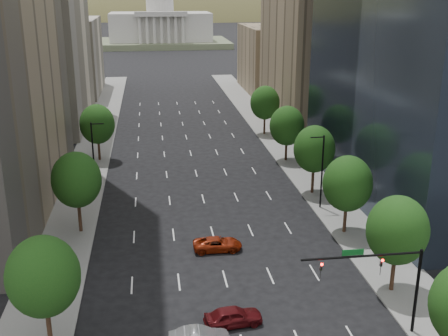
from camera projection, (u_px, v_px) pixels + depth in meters
name	position (u px, v px, depth m)	size (l,w,h in m)	color
sidewalk_left	(76.00, 204.00, 66.52)	(6.00, 200.00, 0.15)	slate
sidewalk_right	(323.00, 192.00, 70.50)	(6.00, 200.00, 0.15)	slate
midrise_cream_left	(42.00, 31.00, 100.33)	(14.00, 30.00, 35.00)	beige
filler_left	(70.00, 57.00, 134.05)	(14.00, 26.00, 18.00)	beige
parking_tan_right	(312.00, 43.00, 104.70)	(14.00, 30.00, 30.00)	#8C7759
filler_right	(273.00, 59.00, 137.95)	(14.00, 26.00, 16.00)	#8C7759
tree_right_1	(397.00, 230.00, 45.94)	(5.20, 5.20, 8.75)	#382316
tree_right_2	(348.00, 184.00, 57.28)	(5.20, 5.20, 8.61)	#382316
tree_right_3	(314.00, 149.00, 68.49)	(5.20, 5.20, 8.89)	#382316
tree_right_4	(287.00, 126.00, 81.80)	(5.20, 5.20, 8.46)	#382316
tree_right_5	(265.00, 103.00, 96.77)	(5.20, 5.20, 8.75)	#382316
tree_left_0	(43.00, 277.00, 38.59)	(5.20, 5.20, 8.75)	#382316
tree_left_1	(77.00, 180.00, 57.34)	(5.20, 5.20, 8.97)	#382316
tree_left_2	(97.00, 124.00, 81.91)	(5.20, 5.20, 8.68)	#382316
streetlight_rn	(322.00, 170.00, 64.04)	(1.70, 0.20, 9.00)	black
streetlight_ln	(94.00, 154.00, 70.00)	(1.70, 0.20, 9.00)	black
traffic_signal	(387.00, 275.00, 40.03)	(9.12, 0.40, 7.38)	black
capitol	(161.00, 26.00, 244.41)	(60.00, 40.00, 35.20)	#596647
foothills	(186.00, 49.00, 592.49)	(720.00, 413.00, 263.00)	olive
car_maroon	(233.00, 316.00, 42.67)	(1.84, 4.56, 1.56)	#4F0D10
car_red_far	(218.00, 244.00, 54.92)	(2.25, 4.88, 1.36)	maroon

